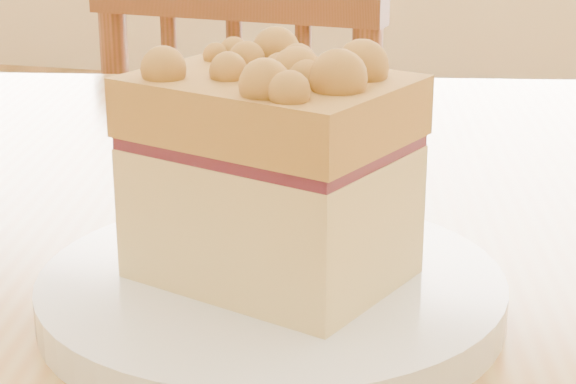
{
  "coord_description": "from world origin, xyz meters",
  "views": [
    {
      "loc": [
        0.41,
        -0.23,
        0.96
      ],
      "look_at": [
        0.29,
        0.22,
        0.8
      ],
      "focal_mm": 62.0,
      "sensor_mm": 36.0,
      "label": 1
    }
  ],
  "objects_px": {
    "cafe_chair_main": "(279,269)",
    "plate": "(272,293)",
    "cafe_table_main": "(83,349)",
    "cake_slice": "(272,162)"
  },
  "relations": [
    {
      "from": "plate",
      "to": "cafe_chair_main",
      "type": "bearing_deg",
      "value": 105.5
    },
    {
      "from": "cafe_chair_main",
      "to": "cake_slice",
      "type": "distance_m",
      "value": 0.89
    },
    {
      "from": "plate",
      "to": "cake_slice",
      "type": "bearing_deg",
      "value": 91.22
    },
    {
      "from": "cafe_table_main",
      "to": "plate",
      "type": "relative_size",
      "value": 5.86
    },
    {
      "from": "cafe_table_main",
      "to": "cafe_chair_main",
      "type": "bearing_deg",
      "value": 82.47
    },
    {
      "from": "cafe_chair_main",
      "to": "plate",
      "type": "xyz_separation_m",
      "value": [
        0.21,
        -0.77,
        0.33
      ]
    },
    {
      "from": "cafe_chair_main",
      "to": "plate",
      "type": "bearing_deg",
      "value": 111.27
    },
    {
      "from": "plate",
      "to": "cake_slice",
      "type": "xyz_separation_m",
      "value": [
        -0.0,
        0.0,
        0.07
      ]
    },
    {
      "from": "cafe_chair_main",
      "to": "plate",
      "type": "distance_m",
      "value": 0.86
    },
    {
      "from": "cafe_table_main",
      "to": "cafe_chair_main",
      "type": "relative_size",
      "value": 1.53
    }
  ]
}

